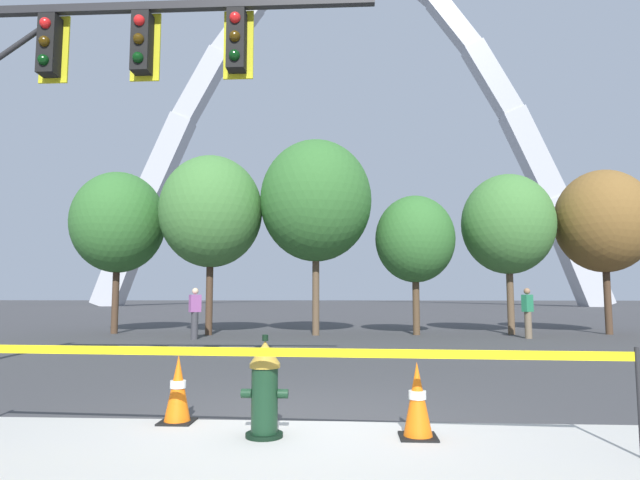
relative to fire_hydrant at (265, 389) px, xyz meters
name	(u,v)px	position (x,y,z in m)	size (l,w,h in m)	color
ground_plane	(303,423)	(0.32, 0.65, -0.47)	(240.00, 240.00, 0.00)	#3D3D3F
fire_hydrant	(265,389)	(0.00, 0.00, 0.00)	(0.46, 0.48, 0.99)	black
caution_tape_barrier	(270,373)	(0.10, -0.33, 0.20)	(6.43, 0.40, 0.93)	#232326
traffic_cone_by_hydrant	(178,390)	(-1.03, 0.53, -0.11)	(0.36, 0.36, 0.73)	black
traffic_cone_mid_sidewalk	(417,401)	(1.49, 0.05, -0.11)	(0.36, 0.36, 0.73)	black
traffic_signal_gantry	(20,88)	(-4.00, 2.05, 3.94)	(7.82, 0.44, 6.00)	#232326
monument_arch	(345,140)	(0.32, 58.36, 19.52)	(60.45, 2.98, 45.13)	#B2B5BC
tree_far_left	(118,223)	(-7.56, 13.60, 3.52)	(3.33, 3.33, 5.83)	#473323
tree_left_mid	(211,212)	(-4.02, 13.10, 3.81)	(3.57, 3.57, 6.25)	#473323
tree_center_left	(316,201)	(-0.34, 13.21, 4.18)	(3.88, 3.88, 6.78)	brown
tree_center_right	(415,239)	(3.12, 13.57, 2.84)	(2.77, 2.77, 4.85)	brown
tree_right_mid	(508,224)	(6.46, 13.99, 3.40)	(3.23, 3.23, 5.66)	brown
tree_far_right	(603,221)	(9.87, 14.19, 3.51)	(3.32, 3.32, 5.82)	#473323
pedestrian_walking_left	(195,313)	(-4.00, 11.34, 0.35)	(0.39, 0.37, 1.59)	#38383D
pedestrian_standing_center	(528,312)	(6.47, 12.22, 0.35)	(0.39, 0.36, 1.59)	brown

